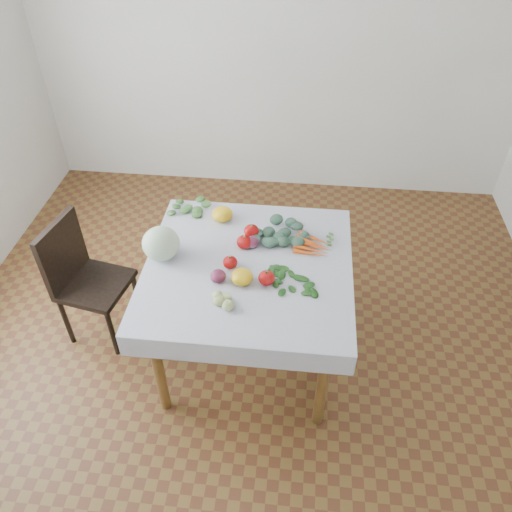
# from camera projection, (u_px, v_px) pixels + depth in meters

# --- Properties ---
(ground) EXTENTS (4.00, 4.00, 0.00)m
(ground) POSITION_uv_depth(u_px,v_px,m) (249.00, 351.00, 3.22)
(ground) COLOR brown
(back_wall) EXTENTS (4.00, 0.04, 2.70)m
(back_wall) POSITION_uv_depth(u_px,v_px,m) (278.00, 32.00, 3.81)
(back_wall) COLOR white
(back_wall) RESTS_ON ground
(table) EXTENTS (1.00, 1.00, 0.75)m
(table) POSITION_uv_depth(u_px,v_px,m) (248.00, 278.00, 2.78)
(table) COLOR brown
(table) RESTS_ON ground
(tablecloth) EXTENTS (1.12, 1.12, 0.01)m
(tablecloth) POSITION_uv_depth(u_px,v_px,m) (248.00, 265.00, 2.72)
(tablecloth) COLOR white
(tablecloth) RESTS_ON table
(chair) EXTENTS (0.45, 0.45, 0.85)m
(chair) POSITION_uv_depth(u_px,v_px,m) (82.00, 274.00, 3.06)
(chair) COLOR black
(chair) RESTS_ON ground
(cabbage) EXTENTS (0.21, 0.21, 0.18)m
(cabbage) POSITION_uv_depth(u_px,v_px,m) (161.00, 243.00, 2.71)
(cabbage) COLOR silver
(cabbage) RESTS_ON tablecloth
(tomato_a) EXTENTS (0.09, 0.09, 0.07)m
(tomato_a) POSITION_uv_depth(u_px,v_px,m) (230.00, 262.00, 2.68)
(tomato_a) COLOR #AE0B0B
(tomato_a) RESTS_ON tablecloth
(tomato_b) EXTENTS (0.12, 0.12, 0.08)m
(tomato_b) POSITION_uv_depth(u_px,v_px,m) (251.00, 231.00, 2.87)
(tomato_b) COLOR #AE0B0B
(tomato_b) RESTS_ON tablecloth
(tomato_c) EXTENTS (0.10, 0.10, 0.08)m
(tomato_c) POSITION_uv_depth(u_px,v_px,m) (244.00, 242.00, 2.80)
(tomato_c) COLOR #AE0B0B
(tomato_c) RESTS_ON tablecloth
(tomato_d) EXTENTS (0.10, 0.10, 0.08)m
(tomato_d) POSITION_uv_depth(u_px,v_px,m) (267.00, 278.00, 2.58)
(tomato_d) COLOR #AE0B0B
(tomato_d) RESTS_ON tablecloth
(heirloom_back) EXTENTS (0.14, 0.14, 0.09)m
(heirloom_back) POSITION_uv_depth(u_px,v_px,m) (222.00, 214.00, 2.99)
(heirloom_back) COLOR yellow
(heirloom_back) RESTS_ON tablecloth
(heirloom_front) EXTENTS (0.13, 0.13, 0.08)m
(heirloom_front) POSITION_uv_depth(u_px,v_px,m) (242.00, 277.00, 2.59)
(heirloom_front) COLOR yellow
(heirloom_front) RESTS_ON tablecloth
(onion_a) EXTENTS (0.08, 0.08, 0.06)m
(onion_a) POSITION_uv_depth(u_px,v_px,m) (252.00, 242.00, 2.81)
(onion_a) COLOR #611B3F
(onion_a) RESTS_ON tablecloth
(onion_b) EXTENTS (0.11, 0.11, 0.07)m
(onion_b) POSITION_uv_depth(u_px,v_px,m) (218.00, 276.00, 2.60)
(onion_b) COLOR #611B3F
(onion_b) RESTS_ON tablecloth
(tomatillo_cluster) EXTENTS (0.15, 0.09, 0.04)m
(tomatillo_cluster) POSITION_uv_depth(u_px,v_px,m) (216.00, 301.00, 2.48)
(tomatillo_cluster) COLOR #A3BE6D
(tomatillo_cluster) RESTS_ON tablecloth
(carrot_bunch) EXTENTS (0.20, 0.22, 0.03)m
(carrot_bunch) POSITION_uv_depth(u_px,v_px,m) (313.00, 246.00, 2.81)
(carrot_bunch) COLOR orange
(carrot_bunch) RESTS_ON tablecloth
(kale_bunch) EXTENTS (0.32, 0.30, 0.04)m
(kale_bunch) POSITION_uv_depth(u_px,v_px,m) (280.00, 231.00, 2.90)
(kale_bunch) COLOR #395D46
(kale_bunch) RESTS_ON tablecloth
(basil_bunch) EXTENTS (0.28, 0.22, 0.01)m
(basil_bunch) POSITION_uv_depth(u_px,v_px,m) (294.00, 282.00, 2.61)
(basil_bunch) COLOR #235A1C
(basil_bunch) RESTS_ON tablecloth
(dill_bunch) EXTENTS (0.24, 0.17, 0.02)m
(dill_bunch) POSITION_uv_depth(u_px,v_px,m) (188.00, 206.00, 3.10)
(dill_bunch) COLOR #4A823B
(dill_bunch) RESTS_ON tablecloth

